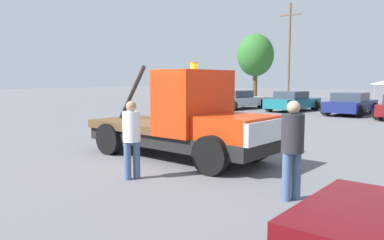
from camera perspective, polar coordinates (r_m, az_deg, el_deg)
ground_plane at (r=10.21m, az=-2.24°, el=-5.68°), size 160.00×160.00×0.00m
tow_truck at (r=9.83m, az=-0.79°, el=-0.38°), size 5.53×2.31×2.54m
person_near_truck at (r=6.69m, az=15.06°, el=-3.42°), size 0.39×0.39×1.74m
person_at_hood at (r=7.93m, az=-9.19°, el=-2.17°), size 0.37×0.37×1.66m
parked_car_silver at (r=27.10m, az=6.97°, el=3.04°), size 2.91×4.94×1.34m
parked_car_teal at (r=25.94m, az=15.04°, el=2.74°), size 2.85×4.47×1.34m
parked_car_navy at (r=24.48m, az=23.04°, el=2.27°), size 2.60×4.77×1.34m
tree_left at (r=42.11m, az=9.66°, el=9.69°), size 3.97×3.97×7.09m
utility_pole at (r=39.49m, az=14.59°, el=10.33°), size 2.20×0.24×9.70m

